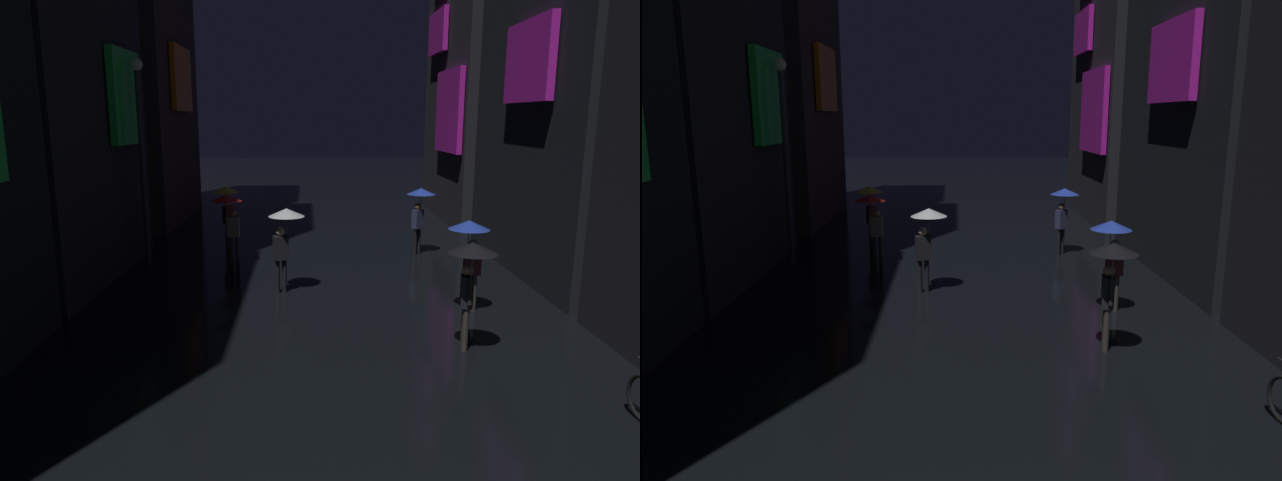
{
  "view_description": "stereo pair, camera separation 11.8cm",
  "coord_description": "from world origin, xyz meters",
  "views": [
    {
      "loc": [
        -0.32,
        -2.86,
        4.31
      ],
      "look_at": [
        0.0,
        9.94,
        1.54
      ],
      "focal_mm": 32.0,
      "sensor_mm": 36.0,
      "label": 1
    },
    {
      "loc": [
        -0.2,
        -2.86,
        4.31
      ],
      "look_at": [
        0.0,
        9.94,
        1.54
      ],
      "focal_mm": 32.0,
      "sensor_mm": 36.0,
      "label": 2
    }
  ],
  "objects": [
    {
      "name": "pedestrian_foreground_left_clear",
      "position": [
        -0.85,
        11.0,
        1.67
      ],
      "size": [
        0.9,
        0.9,
        2.12
      ],
      "color": "black",
      "rests_on": "ground"
    },
    {
      "name": "pedestrian_near_crossing_red",
      "position": [
        -2.59,
        13.71,
        1.67
      ],
      "size": [
        0.9,
        0.9,
        2.12
      ],
      "color": "#2D2D38",
      "rests_on": "ground"
    },
    {
      "name": "pedestrian_midstreet_centre_black",
      "position": [
        2.67,
        7.1,
        1.67
      ],
      "size": [
        0.9,
        0.9,
        2.12
      ],
      "color": "#38332D",
      "rests_on": "ground"
    },
    {
      "name": "building_right_far",
      "position": [
        7.48,
        21.67,
        7.2
      ],
      "size": [
        4.25,
        7.35,
        14.42
      ],
      "color": "#232328",
      "rests_on": "ground"
    },
    {
      "name": "pedestrian_midstreet_left_blue",
      "position": [
        3.31,
        15.0,
        1.67
      ],
      "size": [
        0.9,
        0.9,
        2.12
      ],
      "color": "black",
      "rests_on": "ground"
    },
    {
      "name": "pedestrian_far_right_blue",
      "position": [
        3.29,
        9.31,
        1.67
      ],
      "size": [
        0.9,
        0.9,
        2.12
      ],
      "color": "#38332D",
      "rests_on": "ground"
    },
    {
      "name": "streetlamp_left_far",
      "position": [
        -5.0,
        13.67,
        3.67
      ],
      "size": [
        0.36,
        0.36,
        5.93
      ],
      "color": "#2D2D33",
      "rests_on": "ground"
    },
    {
      "name": "pedestrian_foreground_right_yellow",
      "position": [
        -2.94,
        15.77,
        1.67
      ],
      "size": [
        0.9,
        0.9,
        2.12
      ],
      "color": "#2D2D38",
      "rests_on": "ground"
    }
  ]
}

